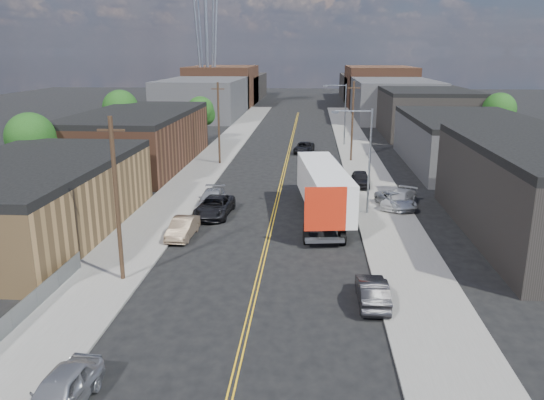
% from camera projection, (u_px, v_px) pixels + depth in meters
% --- Properties ---
extents(ground, '(260.00, 260.00, 0.00)m').
position_uv_depth(ground, '(290.00, 145.00, 79.76)').
color(ground, black).
rests_on(ground, ground).
extents(centerline, '(0.32, 120.00, 0.01)m').
position_uv_depth(centerline, '(286.00, 165.00, 65.35)').
color(centerline, gold).
rests_on(centerline, ground).
extents(sidewalk_left, '(5.00, 140.00, 0.15)m').
position_uv_depth(sidewalk_left, '(210.00, 163.00, 66.01)').
color(sidewalk_left, slate).
rests_on(sidewalk_left, ground).
extents(sidewalk_right, '(5.00, 140.00, 0.15)m').
position_uv_depth(sidewalk_right, '(363.00, 166.00, 64.65)').
color(sidewalk_right, slate).
rests_on(sidewalk_right, ground).
extents(warehouse_tan, '(12.00, 22.00, 5.60)m').
position_uv_depth(warehouse_tan, '(30.00, 198.00, 39.95)').
color(warehouse_tan, olive).
rests_on(warehouse_tan, ground).
extents(warehouse_brown, '(12.00, 26.00, 6.60)m').
position_uv_depth(warehouse_brown, '(139.00, 138.00, 64.78)').
color(warehouse_brown, '#4E2E1F').
rests_on(warehouse_brown, ground).
extents(industrial_right_b, '(14.00, 24.00, 6.10)m').
position_uv_depth(industrial_right_b, '(468.00, 142.00, 63.93)').
color(industrial_right_b, '#313133').
rests_on(industrial_right_b, ground).
extents(industrial_right_c, '(14.00, 22.00, 7.60)m').
position_uv_depth(industrial_right_c, '(425.00, 112.00, 88.70)').
color(industrial_right_c, black).
rests_on(industrial_right_c, ground).
extents(skyline_left_a, '(16.00, 30.00, 8.00)m').
position_uv_depth(skyline_left_a, '(204.00, 98.00, 113.73)').
color(skyline_left_a, '#313133').
rests_on(skyline_left_a, ground).
extents(skyline_right_a, '(16.00, 30.00, 8.00)m').
position_uv_depth(skyline_right_a, '(393.00, 99.00, 110.88)').
color(skyline_right_a, '#313133').
rests_on(skyline_right_a, ground).
extents(skyline_left_b, '(16.00, 26.00, 10.00)m').
position_uv_depth(skyline_left_b, '(223.00, 86.00, 137.47)').
color(skyline_left_b, '#4E2E1F').
rests_on(skyline_left_b, ground).
extents(skyline_right_b, '(16.00, 26.00, 10.00)m').
position_uv_depth(skyline_right_b, '(379.00, 87.00, 134.62)').
color(skyline_right_b, '#4E2E1F').
rests_on(skyline_right_b, ground).
extents(skyline_left_c, '(16.00, 40.00, 7.00)m').
position_uv_depth(skyline_left_c, '(234.00, 87.00, 157.08)').
color(skyline_left_c, black).
rests_on(skyline_left_c, ground).
extents(skyline_right_c, '(16.00, 40.00, 7.00)m').
position_uv_depth(skyline_right_c, '(370.00, 88.00, 154.24)').
color(skyline_right_c, black).
rests_on(skyline_right_c, ground).
extents(streetlight_near, '(3.39, 0.25, 9.00)m').
position_uv_depth(streetlight_near, '(365.00, 153.00, 44.17)').
color(streetlight_near, gray).
rests_on(streetlight_near, ground).
extents(streetlight_far, '(3.39, 0.25, 9.00)m').
position_uv_depth(streetlight_far, '(342.00, 110.00, 77.79)').
color(streetlight_far, gray).
rests_on(streetlight_far, ground).
extents(utility_pole_left_near, '(1.60, 0.26, 10.00)m').
position_uv_depth(utility_pole_left_near, '(117.00, 200.00, 30.93)').
color(utility_pole_left_near, black).
rests_on(utility_pole_left_near, ground).
extents(utility_pole_left_far, '(1.60, 0.26, 10.00)m').
position_uv_depth(utility_pole_left_far, '(219.00, 123.00, 64.55)').
color(utility_pole_left_far, black).
rests_on(utility_pole_left_far, ground).
extents(utility_pole_right, '(1.60, 0.26, 10.00)m').
position_uv_depth(utility_pole_right, '(352.00, 121.00, 66.27)').
color(utility_pole_right, black).
rests_on(utility_pole_right, ground).
extents(chainlink_fence, '(0.05, 16.00, 1.22)m').
position_uv_depth(chainlink_fence, '(12.00, 321.00, 26.13)').
color(chainlink_fence, slate).
rests_on(chainlink_fence, ground).
extents(tree_left_near, '(4.85, 4.76, 7.91)m').
position_uv_depth(tree_left_near, '(32.00, 141.00, 51.26)').
color(tree_left_near, black).
rests_on(tree_left_near, ground).
extents(tree_left_mid, '(5.10, 5.04, 8.37)m').
position_uv_depth(tree_left_mid, '(121.00, 110.00, 75.19)').
color(tree_left_mid, black).
rests_on(tree_left_mid, ground).
extents(tree_left_far, '(4.35, 4.20, 6.97)m').
position_uv_depth(tree_left_far, '(201.00, 112.00, 81.45)').
color(tree_left_far, black).
rests_on(tree_left_far, ground).
extents(tree_right_far, '(4.85, 4.76, 7.91)m').
position_uv_depth(tree_right_far, '(499.00, 112.00, 76.23)').
color(tree_right_far, black).
rests_on(tree_right_far, ground).
extents(semi_truck, '(4.63, 17.49, 4.50)m').
position_uv_depth(semi_truck, '(323.00, 185.00, 45.05)').
color(semi_truck, silver).
rests_on(semi_truck, ground).
extents(car_left_a, '(2.22, 4.71, 1.56)m').
position_uv_depth(car_left_a, '(60.00, 392.00, 20.45)').
color(car_left_a, '#A9AAAE').
rests_on(car_left_a, ground).
extents(car_left_b, '(1.78, 4.59, 1.49)m').
position_uv_depth(car_left_b, '(183.00, 228.00, 39.67)').
color(car_left_b, '#79644F').
rests_on(car_left_b, ground).
extents(car_left_c, '(2.99, 5.94, 1.61)m').
position_uv_depth(car_left_c, '(214.00, 207.00, 44.96)').
color(car_left_c, black).
rests_on(car_left_c, ground).
extents(car_left_d, '(2.42, 5.46, 1.56)m').
position_uv_depth(car_left_d, '(212.00, 199.00, 47.30)').
color(car_left_d, '#A9ACAF').
rests_on(car_left_d, ground).
extents(car_right_oncoming, '(1.59, 4.50, 1.48)m').
position_uv_depth(car_right_oncoming, '(372.00, 291.00, 29.14)').
color(car_right_oncoming, black).
rests_on(car_right_oncoming, ground).
extents(car_right_lot_a, '(3.63, 5.38, 1.37)m').
position_uv_depth(car_right_lot_a, '(396.00, 200.00, 46.86)').
color(car_right_lot_a, '#BCBEC1').
rests_on(car_right_lot_a, sidewalk_right).
extents(car_right_lot_b, '(4.17, 5.31, 1.44)m').
position_uv_depth(car_right_lot_b, '(399.00, 199.00, 47.10)').
color(car_right_lot_b, '#BCBCBC').
rests_on(car_right_lot_b, sidewalk_right).
extents(car_right_lot_c, '(2.02, 4.61, 1.55)m').
position_uv_depth(car_right_lot_c, '(360.00, 179.00, 54.34)').
color(car_right_lot_c, black).
rests_on(car_right_lot_c, sidewalk_right).
extents(car_ahead_truck, '(3.03, 5.46, 1.45)m').
position_uv_depth(car_ahead_truck, '(304.00, 148.00, 73.21)').
color(car_ahead_truck, black).
rests_on(car_ahead_truck, ground).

